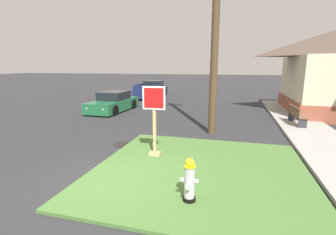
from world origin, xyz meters
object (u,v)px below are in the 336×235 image
stop_sign (154,123)px  parked_sedan_green (113,103)px  manhole_cover (123,144)px  pickup_truck_navy (152,91)px  fire_hydrant (189,181)px  street_bench (296,114)px

stop_sign → parked_sedan_green: 8.85m
manhole_cover → stop_sign: bearing=-30.2°
stop_sign → pickup_truck_navy: bearing=109.3°
stop_sign → manhole_cover: (-1.55, 0.90, -1.13)m
parked_sedan_green → manhole_cover: bearing=-59.8°
stop_sign → fire_hydrant: bearing=-56.9°
stop_sign → manhole_cover: stop_sign is taller
parked_sedan_green → stop_sign: bearing=-54.0°
fire_hydrant → pickup_truck_navy: size_ratio=0.18×
stop_sign → manhole_cover: bearing=149.8°
fire_hydrant → manhole_cover: fire_hydrant is taller
fire_hydrant → parked_sedan_green: 11.66m
parked_sedan_green → pickup_truck_navy: pickup_truck_navy is taller
street_bench → parked_sedan_green: bearing=172.0°
fire_hydrant → manhole_cover: bearing=133.4°
fire_hydrant → parked_sedan_green: size_ratio=0.22×
stop_sign → pickup_truck_navy: size_ratio=0.41×
stop_sign → street_bench: (5.26, 5.69, -0.55)m
parked_sedan_green → street_bench: (10.45, -1.46, 0.05)m
fire_hydrant → parked_sedan_green: parked_sedan_green is taller
stop_sign → parked_sedan_green: bearing=126.0°
fire_hydrant → manhole_cover: size_ratio=1.35×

